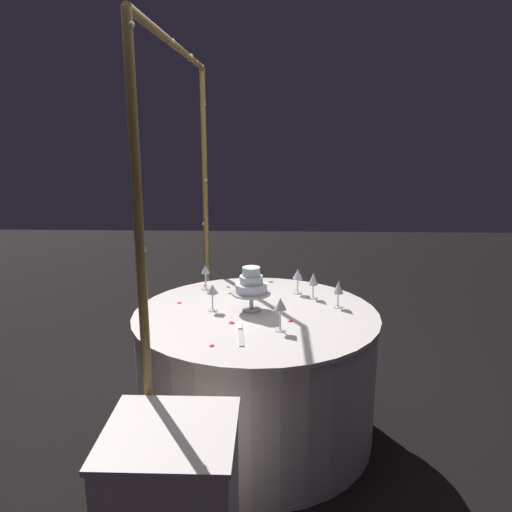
% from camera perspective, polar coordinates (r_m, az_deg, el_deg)
% --- Properties ---
extents(ground_plane, '(12.00, 12.00, 0.00)m').
position_cam_1_polar(ground_plane, '(3.25, 0.00, -18.87)').
color(ground_plane, black).
extents(decorative_arch, '(1.88, 0.06, 2.16)m').
position_cam_1_polar(decorative_arch, '(2.79, -8.08, 6.33)').
color(decorative_arch, olive).
rests_on(decorative_arch, ground).
extents(main_table, '(1.37, 1.37, 0.76)m').
position_cam_1_polar(main_table, '(3.06, 0.00, -12.91)').
color(main_table, silver).
rests_on(main_table, ground).
extents(tiered_cake, '(0.22, 0.22, 0.25)m').
position_cam_1_polar(tiered_cake, '(2.90, -0.52, -3.25)').
color(tiered_cake, silver).
rests_on(tiered_cake, main_table).
extents(wine_glass_0, '(0.06, 0.06, 0.17)m').
position_cam_1_polar(wine_glass_0, '(2.63, 2.68, -5.47)').
color(wine_glass_0, silver).
rests_on(wine_glass_0, main_table).
extents(wine_glass_1, '(0.06, 0.06, 0.15)m').
position_cam_1_polar(wine_glass_1, '(3.21, 4.62, -2.12)').
color(wine_glass_1, silver).
rests_on(wine_glass_1, main_table).
extents(wine_glass_2, '(0.06, 0.06, 0.16)m').
position_cam_1_polar(wine_glass_2, '(3.13, 6.33, -2.64)').
color(wine_glass_2, silver).
rests_on(wine_glass_2, main_table).
extents(wine_glass_3, '(0.06, 0.06, 0.16)m').
position_cam_1_polar(wine_glass_3, '(3.00, 9.06, -3.55)').
color(wine_glass_3, silver).
rests_on(wine_glass_3, main_table).
extents(wine_glass_4, '(0.06, 0.06, 0.16)m').
position_cam_1_polar(wine_glass_4, '(3.29, -5.58, -1.69)').
color(wine_glass_4, silver).
rests_on(wine_glass_4, main_table).
extents(wine_glass_5, '(0.06, 0.06, 0.15)m').
position_cam_1_polar(wine_glass_5, '(2.92, -4.83, -3.81)').
color(wine_glass_5, silver).
rests_on(wine_glass_5, main_table).
extents(cake_knife, '(0.30, 0.05, 0.01)m').
position_cam_1_polar(cake_knife, '(2.63, -1.72, -8.41)').
color(cake_knife, silver).
rests_on(cake_knife, main_table).
extents(rose_petal_0, '(0.04, 0.04, 0.00)m').
position_cam_1_polar(rose_petal_0, '(3.26, -1.14, -3.93)').
color(rose_petal_0, red).
rests_on(rose_petal_0, main_table).
extents(rose_petal_1, '(0.03, 0.03, 0.00)m').
position_cam_1_polar(rose_petal_1, '(3.46, 1.68, -2.85)').
color(rose_petal_1, red).
rests_on(rose_petal_1, main_table).
extents(rose_petal_2, '(0.04, 0.04, 0.00)m').
position_cam_1_polar(rose_petal_2, '(3.48, -1.26, -2.74)').
color(rose_petal_2, red).
rests_on(rose_petal_2, main_table).
extents(rose_petal_3, '(0.03, 0.03, 0.00)m').
position_cam_1_polar(rose_petal_3, '(3.23, -2.86, -4.12)').
color(rose_petal_3, red).
rests_on(rose_petal_3, main_table).
extents(rose_petal_4, '(0.04, 0.03, 0.00)m').
position_cam_1_polar(rose_petal_4, '(2.50, -4.90, -9.80)').
color(rose_petal_4, red).
rests_on(rose_petal_4, main_table).
extents(rose_petal_5, '(0.05, 0.04, 0.00)m').
position_cam_1_polar(rose_petal_5, '(2.77, -2.69, -7.34)').
color(rose_petal_5, red).
rests_on(rose_petal_5, main_table).
extents(rose_petal_6, '(0.04, 0.03, 0.00)m').
position_cam_1_polar(rose_petal_6, '(3.09, -8.43, -5.11)').
color(rose_petal_6, red).
rests_on(rose_petal_6, main_table).
extents(rose_petal_7, '(0.03, 0.03, 0.00)m').
position_cam_1_polar(rose_petal_7, '(3.36, -3.06, -3.41)').
color(rose_petal_7, red).
rests_on(rose_petal_7, main_table).
extents(rose_petal_8, '(0.04, 0.04, 0.00)m').
position_cam_1_polar(rose_petal_8, '(2.79, 3.81, -7.15)').
color(rose_petal_8, red).
rests_on(rose_petal_8, main_table).
extents(rose_petal_9, '(0.04, 0.03, 0.00)m').
position_cam_1_polar(rose_petal_9, '(3.39, -5.62, -3.25)').
color(rose_petal_9, red).
rests_on(rose_petal_9, main_table).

